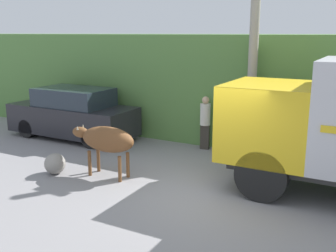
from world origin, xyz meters
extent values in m
plane|color=gray|center=(0.00, 0.00, 0.00)|extent=(60.00, 60.00, 0.00)
cube|color=#568442|center=(0.00, 5.99, 1.80)|extent=(32.00, 5.04, 3.61)
cube|color=#C6B793|center=(-4.79, 4.84, 1.27)|extent=(4.82, 2.40, 2.54)
cube|color=#4C4742|center=(-4.79, 4.84, 2.62)|extent=(5.12, 2.70, 0.16)
cube|color=gold|center=(1.05, 1.06, 1.64)|extent=(2.03, 2.27, 1.75)
cube|color=#232D38|center=(0.01, 1.06, 1.95)|extent=(0.04, 1.93, 0.61)
cylinder|color=black|center=(1.15, 0.17, 0.59)|extent=(1.17, 0.50, 1.17)
ellipsoid|color=brown|center=(-2.74, -0.30, 1.00)|extent=(1.54, 0.66, 0.66)
ellipsoid|color=brown|center=(-3.63, -0.30, 1.08)|extent=(0.49, 0.29, 0.29)
cone|color=#B7AD93|center=(-3.63, -0.41, 1.23)|extent=(0.06, 0.06, 0.11)
cone|color=#B7AD93|center=(-3.63, -0.18, 1.23)|extent=(0.06, 0.06, 0.11)
cylinder|color=brown|center=(-3.22, -0.48, 0.34)|extent=(0.09, 0.09, 0.67)
cylinder|color=brown|center=(-3.22, -0.12, 0.34)|extent=(0.09, 0.09, 0.67)
cylinder|color=brown|center=(-2.27, -0.48, 0.34)|extent=(0.09, 0.09, 0.67)
cylinder|color=brown|center=(-2.27, -0.12, 0.34)|extent=(0.09, 0.09, 0.67)
cube|color=#232328|center=(-6.23, 2.29, 0.67)|extent=(4.64, 1.79, 0.98)
cube|color=#232D38|center=(-6.11, 2.29, 1.47)|extent=(2.55, 1.65, 0.62)
cylinder|color=black|center=(-7.67, 1.54, 0.33)|extent=(0.66, 0.29, 0.66)
cylinder|color=black|center=(-4.79, 1.54, 0.33)|extent=(0.66, 0.29, 0.66)
cube|color=#38332D|center=(-1.52, 3.20, 0.40)|extent=(0.31, 0.24, 0.79)
cylinder|color=silver|center=(-1.52, 3.20, 1.14)|extent=(0.39, 0.39, 0.69)
sphere|color=#DBB28E|center=(-1.52, 3.20, 1.60)|extent=(0.23, 0.23, 0.23)
cylinder|color=#9E998E|center=(-0.05, 3.11, 2.90)|extent=(0.27, 0.27, 5.80)
sphere|color=gray|center=(-4.12, -0.81, 0.28)|extent=(0.56, 0.56, 0.56)
camera|label=1|loc=(3.20, -8.10, 3.66)|focal=42.00mm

